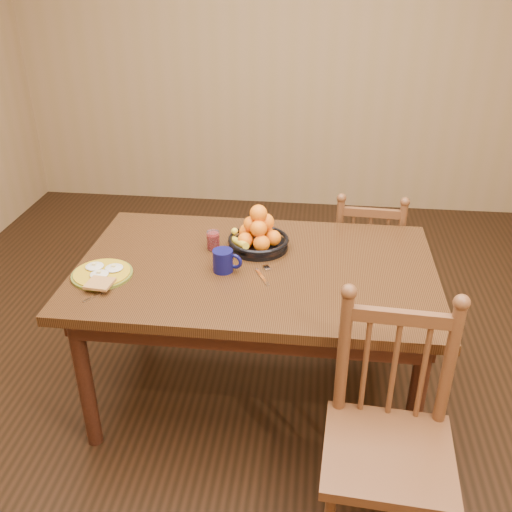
# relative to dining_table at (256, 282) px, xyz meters

# --- Properties ---
(room) EXTENTS (4.52, 5.02, 2.72)m
(room) POSITION_rel_dining_table_xyz_m (0.00, 0.00, 0.68)
(room) COLOR black
(room) RESTS_ON ground
(dining_table) EXTENTS (1.60, 1.00, 0.75)m
(dining_table) POSITION_rel_dining_table_xyz_m (0.00, 0.00, 0.00)
(dining_table) COLOR black
(dining_table) RESTS_ON ground
(chair_far) EXTENTS (0.41, 0.39, 0.87)m
(chair_far) POSITION_rel_dining_table_xyz_m (0.55, 0.68, -0.24)
(chair_far) COLOR #552B19
(chair_far) RESTS_ON ground
(chair_near) EXTENTS (0.47, 0.45, 0.99)m
(chair_near) POSITION_rel_dining_table_xyz_m (0.55, -0.72, -0.19)
(chair_near) COLOR #552B19
(chair_near) RESTS_ON ground
(breakfast_plate) EXTENTS (0.26, 0.29, 0.04)m
(breakfast_plate) POSITION_rel_dining_table_xyz_m (-0.65, -0.17, 0.10)
(breakfast_plate) COLOR #59601E
(breakfast_plate) RESTS_ON dining_table
(fork) EXTENTS (0.08, 0.18, 0.00)m
(fork) POSITION_rel_dining_table_xyz_m (0.04, -0.07, 0.09)
(fork) COLOR silver
(fork) RESTS_ON dining_table
(spoon) EXTENTS (0.07, 0.15, 0.01)m
(spoon) POSITION_rel_dining_table_xyz_m (-0.63, -0.28, 0.09)
(spoon) COLOR silver
(spoon) RESTS_ON dining_table
(coffee_mug) EXTENTS (0.13, 0.09, 0.10)m
(coffee_mug) POSITION_rel_dining_table_xyz_m (-0.13, -0.06, 0.14)
(coffee_mug) COLOR #0B0C40
(coffee_mug) RESTS_ON dining_table
(juice_glass) EXTENTS (0.06, 0.06, 0.09)m
(juice_glass) POSITION_rel_dining_table_xyz_m (-0.22, 0.14, 0.13)
(juice_glass) COLOR silver
(juice_glass) RESTS_ON dining_table
(fruit_bowl) EXTENTS (0.29, 0.29, 0.22)m
(fruit_bowl) POSITION_rel_dining_table_xyz_m (-0.01, 0.17, 0.15)
(fruit_bowl) COLOR black
(fruit_bowl) RESTS_ON dining_table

